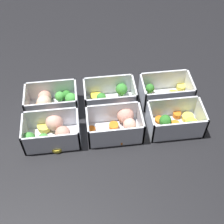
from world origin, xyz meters
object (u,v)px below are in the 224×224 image
container_near_right (177,122)px  container_far_right (166,94)px  container_near_left (51,132)px  container_near_center (120,124)px  container_far_center (111,97)px  container_far_left (54,102)px

container_near_right → container_far_right: size_ratio=0.98×
container_near_left → container_near_right: size_ratio=1.04×
container_far_right → container_near_left: bearing=-163.8°
container_near_center → container_near_left: bearing=-178.7°
container_near_center → container_near_right: bearing=-4.3°
container_far_right → container_near_center: bearing=-148.1°
container_near_center → container_near_right: (0.17, -0.01, -0.00)m
container_near_center → container_near_right: size_ratio=1.04×
container_near_center → container_far_center: (-0.01, 0.11, -0.00)m
container_near_left → container_far_center: bearing=31.5°
container_near_center → container_far_left: size_ratio=1.04×
container_near_right → container_far_left: size_ratio=1.00×
container_near_left → container_far_right: bearing=16.2°
container_near_right → container_near_center: bearing=175.7°
container_near_center → container_far_right: same height
container_far_center → container_near_right: bearing=-34.2°
container_near_right → container_far_left: (-0.35, 0.12, 0.00)m
container_far_left → container_near_left: bearing=-94.8°
container_near_right → container_far_right: (-0.00, 0.11, -0.00)m
container_near_left → container_near_center: bearing=1.3°
container_near_left → container_near_right: 0.36m
container_near_left → container_far_left: size_ratio=1.04×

